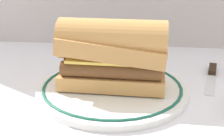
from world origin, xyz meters
The scene contains 4 objects.
ground_plane centered at (0.00, 0.00, 0.00)m, with size 1.50×1.50×0.00m, color silver.
plate centered at (0.00, 0.03, 0.01)m, with size 0.29×0.29×0.01m.
sausage_sandwich centered at (0.00, 0.03, 0.08)m, with size 0.20×0.09×0.13m.
butter_knife centered at (0.20, 0.12, 0.00)m, with size 0.05×0.16×0.01m.
Camera 1 is at (0.06, -0.51, 0.26)m, focal length 49.76 mm.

